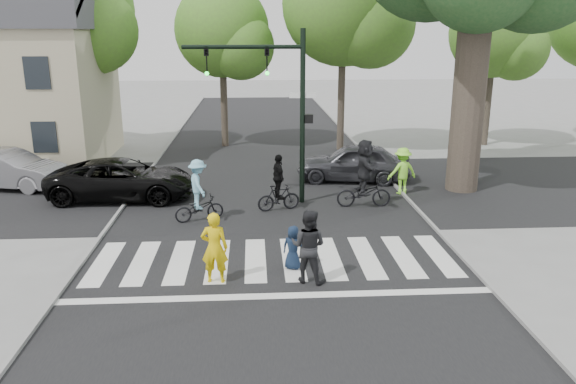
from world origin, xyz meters
name	(u,v)px	position (x,y,z in m)	size (l,w,h in m)	color
ground	(276,275)	(0.00, 0.00, 0.00)	(120.00, 120.00, 0.00)	gray
road_stem	(269,213)	(0.00, 5.00, 0.01)	(10.00, 70.00, 0.01)	black
road_cross	(267,189)	(0.00, 8.00, 0.01)	(70.00, 10.00, 0.01)	black
curb_left	(117,215)	(-5.05, 5.00, 0.05)	(0.10, 70.00, 0.10)	gray
curb_right	(417,209)	(5.05, 5.00, 0.05)	(0.10, 70.00, 0.10)	gray
crosswalk	(275,264)	(0.00, 0.66, 0.01)	(10.00, 3.85, 0.01)	silver
traffic_signal	(278,92)	(0.35, 6.20, 3.90)	(4.45, 0.29, 6.00)	black
bg_tree_1	(78,15)	(-8.70, 15.48, 6.65)	(6.09, 5.80, 9.80)	brown
bg_tree_2	(227,34)	(-1.76, 16.62, 5.78)	(5.04, 4.80, 8.40)	brown
bg_tree_3	(351,9)	(4.31, 15.27, 6.94)	(6.30, 6.00, 10.20)	brown
bg_tree_4	(500,37)	(12.23, 16.12, 5.64)	(4.83, 4.60, 8.15)	brown
house	(13,79)	(-11.49, 13.98, 3.80)	(8.40, 8.10, 8.82)	#BCB28F
pedestrian_woman	(214,248)	(-1.48, -0.32, 0.89)	(0.65, 0.43, 1.78)	yellow
pedestrian_child	(293,248)	(0.46, 0.36, 0.58)	(0.56, 0.37, 1.15)	#132138
pedestrian_adult	(308,246)	(0.77, -0.42, 0.91)	(0.89, 0.69, 1.83)	black
cyclist_left	(199,195)	(-2.28, 4.36, 0.87)	(1.68, 1.18, 2.02)	black
cyclist_mid	(279,188)	(0.33, 5.30, 0.80)	(1.55, 0.97, 1.95)	black
cyclist_right	(364,177)	(3.29, 5.53, 1.06)	(1.88, 1.76, 2.38)	black
car_suv	(123,179)	(-5.26, 7.06, 0.73)	(2.42, 5.25, 1.46)	black
car_silver	(8,169)	(-10.01, 8.80, 0.75)	(1.59, 4.55, 1.50)	gray
car_grey	(353,162)	(3.54, 9.12, 0.77)	(1.82, 4.52, 1.54)	#36373C
bystander_hivis	(402,171)	(5.03, 7.07, 0.88)	(1.14, 0.65, 1.76)	#96FF39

